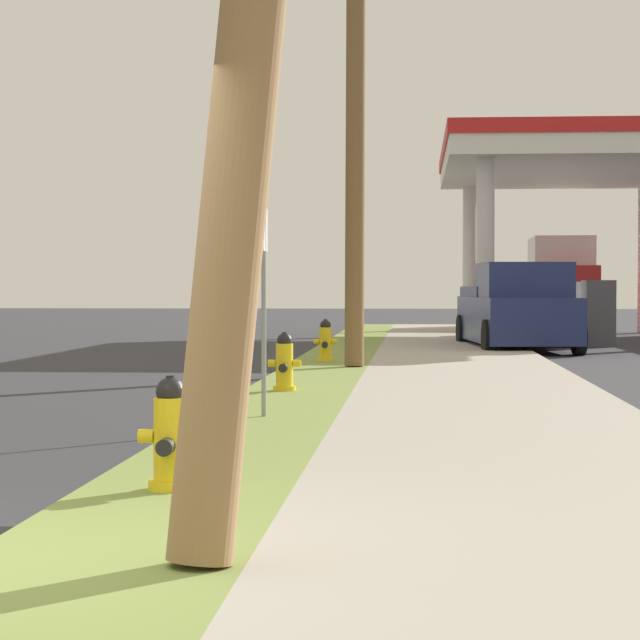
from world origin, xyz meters
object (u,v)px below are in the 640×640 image
Objects in this scene: fire_hydrant_nearest at (170,440)px; fire_hydrant_second at (284,365)px; car_white_by_far_pump at (526,315)px; truck_red_at_forecourt at (562,285)px; utility_pole_midground at (355,99)px; car_silver_by_near_pump at (550,313)px; street_sign_post at (264,268)px; fire_hydrant_third at (325,343)px; truck_navy_on_apron at (517,310)px.

fire_hydrant_nearest and fire_hydrant_second have the same top height.
truck_red_at_forecourt is at bearing 79.11° from car_white_by_far_pump.
truck_red_at_forecourt is (5.88, 22.27, -3.09)m from utility_pole_midground.
car_silver_by_near_pump is (5.38, 20.11, 0.28)m from fire_hydrant_second.
street_sign_post is at bearing -101.73° from truck_red_at_forecourt.
fire_hydrant_second is at bearing 92.15° from street_sign_post.
fire_hydrant_third is 0.13× the size of truck_navy_on_apron.
street_sign_post is 31.52m from truck_red_at_forecourt.
car_white_by_far_pump is at bearing -100.89° from truck_red_at_forecourt.
fire_hydrant_third is 7.62m from truck_navy_on_apron.
car_silver_by_near_pump is (5.25, 23.40, -0.91)m from street_sign_post.
car_white_by_far_pump is (4.42, 16.61, 0.28)m from fire_hydrant_second.
car_silver_by_near_pump is 1.00× the size of car_white_by_far_pump.
truck_red_at_forecourt reaches higher than truck_navy_on_apron.
car_white_by_far_pump is 11.19m from truck_red_at_forecourt.
fire_hydrant_third is at bearing -111.49° from car_silver_by_near_pump.
utility_pole_midground reaches higher than street_sign_post.
fire_hydrant_second is at bearing -90.54° from fire_hydrant_third.
street_sign_post is 0.33× the size of truck_red_at_forecourt.
street_sign_post is at bearing -102.18° from car_white_by_far_pump.
truck_navy_on_apron is at bearing 73.33° from fire_hydrant_second.
utility_pole_midground reaches higher than truck_navy_on_apron.
fire_hydrant_third is at bearing -113.55° from car_white_by_far_pump.
fire_hydrant_nearest is 0.12× the size of truck_red_at_forecourt.
fire_hydrant_second and fire_hydrant_third have the same top height.
street_sign_post is at bearing -102.65° from car_silver_by_near_pump.
fire_hydrant_second is 28.35m from truck_red_at_forecourt.
truck_red_at_forecourt is (6.41, 30.87, -0.15)m from street_sign_post.
truck_navy_on_apron reaches higher than fire_hydrant_nearest.
truck_red_at_forecourt is at bearing 72.85° from fire_hydrant_third.
truck_navy_on_apron is (3.94, 13.16, 0.47)m from fire_hydrant_second.
truck_navy_on_apron is (-2.59, -14.41, -0.57)m from truck_red_at_forecourt.
fire_hydrant_second is 3.51m from street_sign_post.
street_sign_post is (0.06, -9.90, 1.19)m from fire_hydrant_third.
car_silver_by_near_pump is 3.63m from car_white_by_far_pump.
utility_pole_midground is 9.27m from truck_navy_on_apron.
fire_hydrant_third is 0.12× the size of truck_red_at_forecourt.
truck_navy_on_apron is (-1.44, -6.95, 0.19)m from car_silver_by_near_pump.
street_sign_post is 0.47× the size of car_white_by_far_pump.
fire_hydrant_nearest is 8.11m from fire_hydrant_second.
car_silver_by_near_pump is at bearing 75.03° from fire_hydrant_second.
truck_navy_on_apron reaches higher than fire_hydrant_third.
street_sign_post reaches higher than car_silver_by_near_pump.
car_white_by_far_pump is 0.70× the size of truck_red_at_forecourt.
fire_hydrant_third is 10.91m from car_white_by_far_pump.
truck_navy_on_apron is at bearing -100.20° from truck_red_at_forecourt.
truck_red_at_forecourt is (6.47, 20.96, 1.04)m from fire_hydrant_third.
fire_hydrant_second is 13.74m from truck_navy_on_apron.
utility_pole_midground reaches higher than car_white_by_far_pump.
truck_navy_on_apron is at bearing 79.71° from fire_hydrant_nearest.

